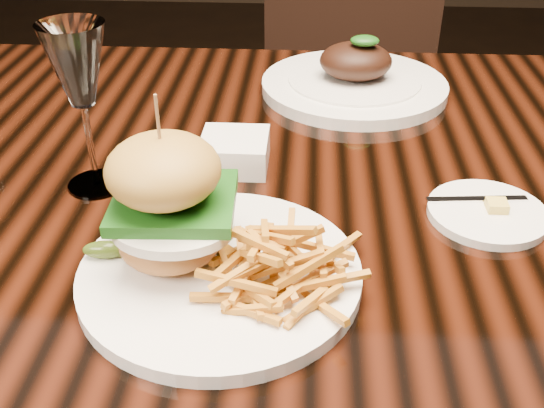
# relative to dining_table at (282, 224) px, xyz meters

# --- Properties ---
(dining_table) EXTENTS (1.60, 0.90, 0.75)m
(dining_table) POSITION_rel_dining_table_xyz_m (0.00, 0.00, 0.00)
(dining_table) COLOR black
(dining_table) RESTS_ON ground
(burger_plate) EXTENTS (0.27, 0.27, 0.18)m
(burger_plate) POSITION_rel_dining_table_xyz_m (-0.06, -0.21, 0.12)
(burger_plate) COLOR white
(burger_plate) RESTS_ON dining_table
(side_saucer) EXTENTS (0.13, 0.13, 0.02)m
(side_saucer) POSITION_rel_dining_table_xyz_m (0.23, -0.08, 0.08)
(side_saucer) COLOR white
(side_saucer) RESTS_ON dining_table
(ramekin) EXTENTS (0.09, 0.09, 0.04)m
(ramekin) POSITION_rel_dining_table_xyz_m (-0.06, 0.02, 0.10)
(ramekin) COLOR white
(ramekin) RESTS_ON dining_table
(wine_glass) EXTENTS (0.07, 0.07, 0.20)m
(wine_glass) POSITION_rel_dining_table_xyz_m (-0.22, -0.04, 0.22)
(wine_glass) COLOR white
(wine_glass) RESTS_ON dining_table
(far_dish) EXTENTS (0.29, 0.29, 0.09)m
(far_dish) POSITION_rel_dining_table_xyz_m (0.10, 0.26, 0.09)
(far_dish) COLOR white
(far_dish) RESTS_ON dining_table
(chair_far) EXTENTS (0.50, 0.50, 0.95)m
(chair_far) POSITION_rel_dining_table_xyz_m (0.13, 0.89, -0.13)
(chair_far) COLOR black
(chair_far) RESTS_ON ground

